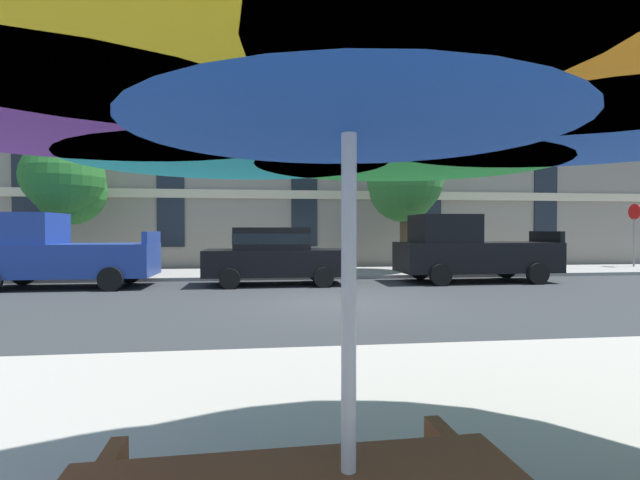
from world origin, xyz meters
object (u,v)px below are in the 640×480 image
sedan_black (275,254)px  patio_umbrella (349,84)px  pickup_blue (56,253)px  pickup_black (469,251)px  street_tree_left (63,181)px  street_tree_middle (404,182)px  stop_sign (634,226)px

sedan_black → patio_umbrella: 12.77m
pickup_blue → patio_umbrella: patio_umbrella is taller
pickup_blue → pickup_black: same height
sedan_black → street_tree_left: size_ratio=0.91×
pickup_black → patio_umbrella: size_ratio=1.34×
sedan_black → street_tree_middle: size_ratio=0.86×
street_tree_middle → patio_umbrella: 16.40m
pickup_blue → stop_sign: bearing=9.6°
pickup_blue → stop_sign: 22.26m
street_tree_left → patio_umbrella: (7.27, -15.65, -1.12)m
patio_umbrella → stop_sign: bearing=46.4°
sedan_black → street_tree_left: 8.28m
stop_sign → patio_umbrella: stop_sign is taller
pickup_black → street_tree_middle: bearing=114.7°
street_tree_middle → stop_sign: bearing=4.7°
sedan_black → patio_umbrella: (-0.07, -12.70, 1.34)m
street_tree_middle → sedan_black: bearing=-150.7°
street_tree_middle → patio_umbrella: size_ratio=1.34×
sedan_black → street_tree_left: street_tree_left is taller
pickup_blue → street_tree_left: size_ratio=1.05×
stop_sign → patio_umbrella: 22.65m
sedan_black → stop_sign: 16.01m
pickup_blue → street_tree_left: 3.91m
pickup_blue → pickup_black: 12.74m
sedan_black → pickup_black: pickup_black is taller
sedan_black → street_tree_left: bearing=158.1°
sedan_black → pickup_black: 6.35m
stop_sign → street_tree_left: street_tree_left is taller
sedan_black → pickup_black: (6.35, 0.00, 0.08)m
pickup_black → street_tree_left: bearing=167.8°
sedan_black → stop_sign: size_ratio=1.56×
pickup_blue → patio_umbrella: size_ratio=1.34×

